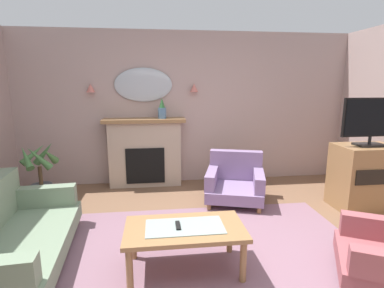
{
  "coord_description": "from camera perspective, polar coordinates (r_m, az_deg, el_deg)",
  "views": [
    {
      "loc": [
        -0.56,
        -2.48,
        1.73
      ],
      "look_at": [
        -0.07,
        1.48,
        0.92
      ],
      "focal_mm": 27.84,
      "sensor_mm": 36.0,
      "label": 1
    }
  ],
  "objects": [
    {
      "name": "floor",
      "position": [
        3.11,
        5.06,
        -23.52
      ],
      "size": [
        6.74,
        6.37,
        0.1
      ],
      "primitive_type": "cube",
      "color": "brown",
      "rests_on": "ground"
    },
    {
      "name": "wall_back",
      "position": [
        5.26,
        -0.95,
        6.82
      ],
      "size": [
        6.74,
        0.1,
        2.6
      ],
      "primitive_type": "cube",
      "color": "#B29993",
      "rests_on": "ground"
    },
    {
      "name": "patterned_rug",
      "position": [
        3.24,
        4.29,
        -20.71
      ],
      "size": [
        3.2,
        2.4,
        0.01
      ],
      "primitive_type": "cube",
      "color": "#7F5B6B",
      "rests_on": "ground"
    },
    {
      "name": "fireplace",
      "position": [
        5.13,
        -8.94,
        -1.7
      ],
      "size": [
        1.36,
        0.36,
        1.16
      ],
      "color": "tan",
      "rests_on": "ground"
    },
    {
      "name": "mantel_vase_centre",
      "position": [
        4.99,
        -5.75,
        6.54
      ],
      "size": [
        0.14,
        0.14,
        0.34
      ],
      "color": "#4C7093",
      "rests_on": "fireplace"
    },
    {
      "name": "wall_mirror",
      "position": [
        5.14,
        -9.3,
        11.13
      ],
      "size": [
        0.96,
        0.06,
        0.56
      ],
      "primitive_type": "ellipsoid",
      "color": "#B2BCC6"
    },
    {
      "name": "wall_sconce_left",
      "position": [
        5.19,
        -18.87,
        10.12
      ],
      "size": [
        0.14,
        0.14,
        0.14
      ],
      "primitive_type": "cone",
      "color": "#D17066"
    },
    {
      "name": "wall_sconce_right",
      "position": [
        5.13,
        0.39,
        10.72
      ],
      "size": [
        0.14,
        0.14,
        0.14
      ],
      "primitive_type": "cone",
      "color": "#D17066"
    },
    {
      "name": "coffee_table",
      "position": [
        2.86,
        -1.39,
        -16.59
      ],
      "size": [
        1.1,
        0.6,
        0.45
      ],
      "color": "olive",
      "rests_on": "ground"
    },
    {
      "name": "tv_remote",
      "position": [
        2.83,
        -2.71,
        -15.38
      ],
      "size": [
        0.04,
        0.16,
        0.02
      ],
      "primitive_type": "cube",
      "color": "black",
      "rests_on": "coffee_table"
    },
    {
      "name": "floral_couch",
      "position": [
        3.44,
        -31.81,
        -14.59
      ],
      "size": [
        0.99,
        1.77,
        0.76
      ],
      "color": "gray",
      "rests_on": "ground"
    },
    {
      "name": "armchair_near_fireplace",
      "position": [
        4.53,
        8.25,
        -6.96
      ],
      "size": [
        1.0,
        1.01,
        0.71
      ],
      "color": "gray",
      "rests_on": "ground"
    },
    {
      "name": "tv_cabinet",
      "position": [
        4.83,
        30.11,
        -5.48
      ],
      "size": [
        0.8,
        0.57,
        0.9
      ],
      "color": "olive",
      "rests_on": "ground"
    },
    {
      "name": "tv_flatscreen",
      "position": [
        4.66,
        31.24,
        3.87
      ],
      "size": [
        0.84,
        0.24,
        0.65
      ],
      "color": "black",
      "rests_on": "tv_cabinet"
    },
    {
      "name": "potted_plant_corner_palm",
      "position": [
        4.96,
        -27.05,
        -5.0
      ],
      "size": [
        0.54,
        0.59,
        0.89
      ],
      "color": "#474C56",
      "rests_on": "ground"
    }
  ]
}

